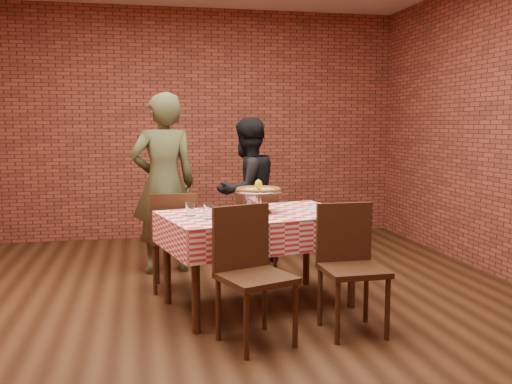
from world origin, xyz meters
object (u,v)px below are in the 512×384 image
pizza (259,190)px  condiment_caddy (251,198)px  chair_far_left (175,240)px  chair_far_right (254,232)px  table (258,260)px  pizza_stand (259,202)px  chair_near_left (256,277)px  diner_olive (164,184)px  water_glass_right (190,209)px  diner_black (247,192)px  chair_near_right (353,270)px  water_glass_left (208,211)px

pizza → condiment_caddy: (-0.01, 0.30, -0.10)m
chair_far_left → chair_far_right: same height
table → pizza_stand: (0.00, 0.02, 0.47)m
chair_near_left → chair_far_right: 1.65m
table → diner_olive: 1.48m
pizza_stand → condiment_caddy: 0.30m
chair_far_left → diner_olive: 0.75m
water_glass_right → chair_far_left: chair_far_left is taller
pizza → chair_near_left: bearing=-102.9°
pizza_stand → chair_near_left: size_ratio=0.42×
chair_far_left → condiment_caddy: bearing=160.2°
pizza_stand → chair_near_left: 0.90m
water_glass_right → chair_far_right: (0.68, 0.89, -0.38)m
diner_olive → diner_black: 0.88m
pizza → chair_far_right: bearing=80.9°
chair_near_left → condiment_caddy: bearing=60.7°
table → pizza_stand: 0.47m
water_glass_right → chair_near_right: bearing=-31.9°
pizza → water_glass_right: 0.56m
water_glass_left → water_glass_right: bearing=128.1°
chair_far_right → chair_near_left: bearing=80.5°
chair_near_left → diner_black: size_ratio=0.60×
water_glass_right → table: bearing=5.1°
table → water_glass_right: bearing=-174.9°
chair_far_right → water_glass_left: bearing=63.2°
pizza → diner_olive: diner_olive is taller
chair_near_right → chair_far_right: (-0.39, 1.56, -0.01)m
pizza → water_glass_left: size_ratio=3.20×
pizza → water_glass_right: (-0.55, -0.06, -0.12)m
chair_far_left → chair_far_right: bearing=-157.3°
table → chair_far_right: bearing=80.8°
water_glass_left → diner_olive: diner_olive is taller
pizza_stand → water_glass_left: (-0.43, -0.21, -0.03)m
water_glass_left → chair_far_left: 0.91m
chair_near_right → chair_far_left: size_ratio=1.03×
table → water_glass_right: size_ratio=13.14×
pizza_stand → water_glass_left: bearing=-153.3°
water_glass_right → chair_near_left: size_ratio=0.12×
water_glass_left → pizza: bearing=26.7°
water_glass_left → chair_near_left: size_ratio=0.12×
pizza → diner_black: bearing=83.2°
chair_near_left → diner_black: 2.19m
table → water_glass_right: water_glass_right is taller
water_glass_left → chair_far_left: size_ratio=0.13×
pizza → water_glass_right: bearing=-173.4°
diner_black → chair_near_right: bearing=69.0°
condiment_caddy → chair_near_left: chair_near_left is taller
diner_black → table: bearing=52.3°
diner_black → chair_far_right: bearing=56.2°
table → diner_olive: diner_olive is taller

